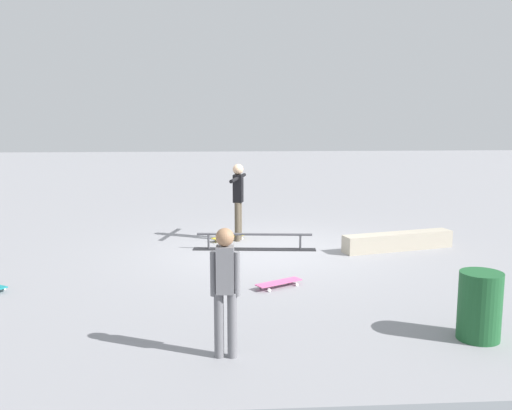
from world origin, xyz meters
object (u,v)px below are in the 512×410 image
grind_rail (254,242)px  trash_bin (480,306)px  skate_ledge (398,241)px  bystander_grey_shirt (225,285)px  skateboard_main (229,237)px  loose_skateboard_pink (279,283)px  skater_main (238,196)px

grind_rail → trash_bin: bearing=122.3°
skate_ledge → bystander_grey_shirt: (3.57, 4.98, 0.68)m
grind_rail → bystander_grey_shirt: bystander_grey_shirt is taller
grind_rail → skateboard_main: size_ratio=3.27×
loose_skateboard_pink → trash_bin: bearing=103.7°
skater_main → bystander_grey_shirt: bearing=11.0°
grind_rail → skateboard_main: (0.50, -0.90, -0.07)m
skate_ledge → grind_rail: bearing=-3.9°
skater_main → loose_skateboard_pink: skater_main is taller
skater_main → bystander_grey_shirt: (0.36, 6.06, -0.12)m
bystander_grey_shirt → loose_skateboard_pink: bystander_grey_shirt is taller
skate_ledge → skateboard_main: 3.59m
skate_ledge → skateboard_main: skate_ledge is taller
grind_rail → trash_bin: size_ratio=2.96×
trash_bin → grind_rail: bearing=-63.2°
skater_main → skateboard_main: (0.21, -0.01, -0.90)m
skate_ledge → skater_main: 3.48m
bystander_grey_shirt → trash_bin: bearing=-170.1°
grind_rail → skater_main: bearing=-66.0°
skateboard_main → trash_bin: (-2.96, 5.75, 0.35)m
loose_skateboard_pink → bystander_grey_shirt: bearing=40.7°
grind_rail → skate_ledge: (-2.91, 0.20, 0.03)m
skater_main → skateboard_main: 0.92m
grind_rail → skate_ledge: bearing=-178.5°
loose_skateboard_pink → skate_ledge: bearing=-169.1°
skate_ledge → trash_bin: size_ratio=2.80×
bystander_grey_shirt → trash_bin: size_ratio=1.77×
bystander_grey_shirt → trash_bin: bystander_grey_shirt is taller
bystander_grey_shirt → grind_rail: bearing=-93.3°
skater_main → loose_skateboard_pink: size_ratio=2.11×
grind_rail → bystander_grey_shirt: 5.27m
grind_rail → skate_ledge: 2.92m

